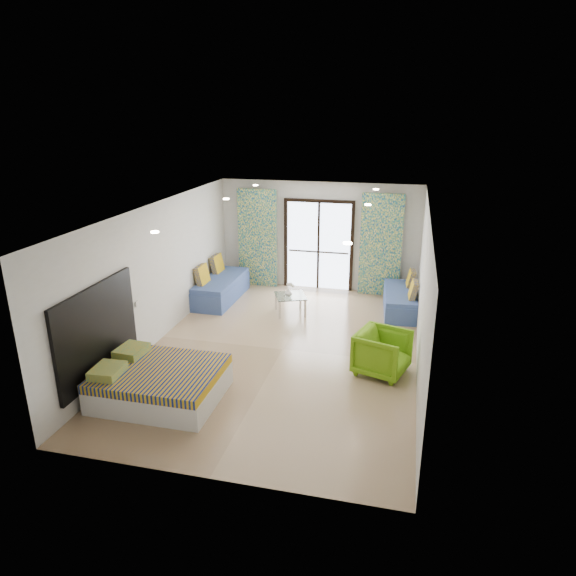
% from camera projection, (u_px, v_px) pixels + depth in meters
% --- Properties ---
extents(floor, '(5.00, 7.50, 0.01)m').
position_uv_depth(floor, '(283.00, 349.00, 9.83)').
color(floor, '#957859').
rests_on(floor, ground).
extents(ceiling, '(5.00, 7.50, 0.01)m').
position_uv_depth(ceiling, '(282.00, 209.00, 8.94)').
color(ceiling, silver).
rests_on(ceiling, ground).
extents(wall_back, '(5.00, 0.01, 2.70)m').
position_uv_depth(wall_back, '(319.00, 236.00, 12.83)').
color(wall_back, silver).
rests_on(wall_back, ground).
extents(wall_front, '(5.00, 0.01, 2.70)m').
position_uv_depth(wall_front, '(204.00, 383.00, 5.94)').
color(wall_front, silver).
rests_on(wall_front, ground).
extents(wall_left, '(0.01, 7.50, 2.70)m').
position_uv_depth(wall_left, '(157.00, 273.00, 9.94)').
color(wall_left, silver).
rests_on(wall_left, ground).
extents(wall_right, '(0.01, 7.50, 2.70)m').
position_uv_depth(wall_right, '(423.00, 293.00, 8.83)').
color(wall_right, silver).
rests_on(wall_right, ground).
extents(balcony_door, '(1.76, 0.08, 2.28)m').
position_uv_depth(balcony_door, '(319.00, 240.00, 12.83)').
color(balcony_door, black).
rests_on(balcony_door, floor).
extents(balcony_rail, '(1.52, 0.03, 0.04)m').
position_uv_depth(balcony_rail, '(318.00, 252.00, 12.94)').
color(balcony_rail, '#595451').
rests_on(balcony_rail, balcony_door).
extents(curtain_left, '(1.00, 0.10, 2.50)m').
position_uv_depth(curtain_left, '(258.00, 238.00, 13.04)').
color(curtain_left, white).
rests_on(curtain_left, floor).
extents(curtain_right, '(1.00, 0.10, 2.50)m').
position_uv_depth(curtain_right, '(381.00, 245.00, 12.35)').
color(curtain_right, white).
rests_on(curtain_right, floor).
extents(downlight_a, '(0.12, 0.12, 0.02)m').
position_uv_depth(downlight_a, '(155.00, 232.00, 7.42)').
color(downlight_a, '#FFE0B2').
rests_on(downlight_a, ceiling).
extents(downlight_b, '(0.12, 0.12, 0.02)m').
position_uv_depth(downlight_b, '(348.00, 243.00, 6.81)').
color(downlight_b, '#FFE0B2').
rests_on(downlight_b, ceiling).
extents(downlight_c, '(0.12, 0.12, 0.02)m').
position_uv_depth(downlight_c, '(226.00, 199.00, 10.18)').
color(downlight_c, '#FFE0B2').
rests_on(downlight_c, ceiling).
extents(downlight_d, '(0.12, 0.12, 0.02)m').
position_uv_depth(downlight_d, '(368.00, 205.00, 9.56)').
color(downlight_d, '#FFE0B2').
rests_on(downlight_d, ceiling).
extents(downlight_e, '(0.12, 0.12, 0.02)m').
position_uv_depth(downlight_e, '(255.00, 185.00, 12.01)').
color(downlight_e, '#FFE0B2').
rests_on(downlight_e, ceiling).
extents(downlight_f, '(0.12, 0.12, 0.02)m').
position_uv_depth(downlight_f, '(376.00, 189.00, 11.40)').
color(downlight_f, '#FFE0B2').
rests_on(downlight_f, ceiling).
extents(headboard, '(0.06, 2.10, 1.50)m').
position_uv_depth(headboard, '(98.00, 331.00, 8.06)').
color(headboard, black).
rests_on(headboard, floor).
extents(switch_plate, '(0.02, 0.10, 0.10)m').
position_uv_depth(switch_plate, '(137.00, 304.00, 9.21)').
color(switch_plate, silver).
rests_on(switch_plate, wall_left).
extents(bed, '(1.87, 1.53, 0.65)m').
position_uv_depth(bed, '(159.00, 383.00, 8.10)').
color(bed, silver).
rests_on(bed, floor).
extents(daybed_left, '(0.80, 1.99, 0.98)m').
position_uv_depth(daybed_left, '(221.00, 288.00, 12.32)').
color(daybed_left, '#3C538F').
rests_on(daybed_left, floor).
extents(daybed_right, '(0.82, 1.81, 0.87)m').
position_uv_depth(daybed_right, '(400.00, 300.00, 11.60)').
color(daybed_right, '#3C538F').
rests_on(daybed_right, floor).
extents(coffee_table, '(0.85, 0.85, 0.75)m').
position_uv_depth(coffee_table, '(290.00, 297.00, 11.44)').
color(coffee_table, silver).
rests_on(coffee_table, floor).
extents(vase, '(0.21, 0.21, 0.17)m').
position_uv_depth(vase, '(288.00, 293.00, 11.35)').
color(vase, white).
rests_on(vase, coffee_table).
extents(armchair, '(0.99, 1.02, 0.85)m').
position_uv_depth(armchair, '(383.00, 351.00, 8.82)').
color(armchair, '#69A815').
rests_on(armchair, floor).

